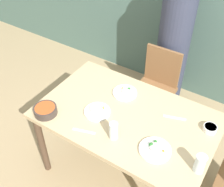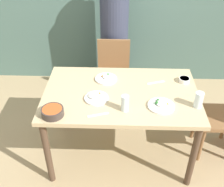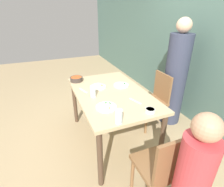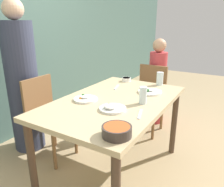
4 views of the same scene
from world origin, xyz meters
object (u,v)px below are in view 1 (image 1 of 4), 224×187
(bowl_curry, at_px, (45,110))
(person_adult, at_px, (173,48))
(plate_rice_adult, at_px, (155,149))
(glass_water_tall, at_px, (200,164))
(chair_adult_spot, at_px, (156,86))

(bowl_curry, bearing_deg, person_adult, 72.37)
(bowl_curry, distance_m, plate_rice_adult, 0.91)
(person_adult, xyz_separation_m, glass_water_tall, (0.74, -1.30, 0.08))
(chair_adult_spot, bearing_deg, person_adult, 90.00)
(person_adult, xyz_separation_m, plate_rice_adult, (0.43, -1.31, 0.02))
(person_adult, relative_size, bowl_curry, 9.01)
(bowl_curry, relative_size, glass_water_tall, 1.29)
(bowl_curry, xyz_separation_m, plate_rice_adult, (0.90, 0.14, -0.02))
(chair_adult_spot, distance_m, plate_rice_adult, 1.11)
(person_adult, bearing_deg, glass_water_tall, -60.29)
(chair_adult_spot, bearing_deg, glass_water_tall, -52.25)
(plate_rice_adult, bearing_deg, bowl_curry, -171.02)
(chair_adult_spot, xyz_separation_m, bowl_curry, (-0.46, -1.11, 0.32))
(chair_adult_spot, xyz_separation_m, plate_rice_adult, (0.43, -0.97, 0.30))
(plate_rice_adult, xyz_separation_m, glass_water_tall, (0.31, 0.01, 0.06))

